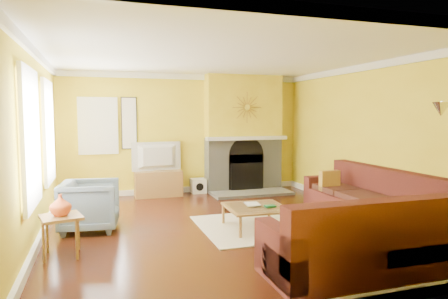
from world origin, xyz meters
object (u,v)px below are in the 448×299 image
object	(u,v)px
sectional_sofa	(327,206)
side_table	(62,236)
coffee_table	(256,217)
media_console	(158,183)
armchair	(90,205)

from	to	relation	value
sectional_sofa	side_table	bearing A→B (deg)	175.46
coffee_table	side_table	world-z (taller)	side_table
media_console	side_table	xyz separation A→B (m)	(-1.71, -3.37, -0.02)
sectional_sofa	side_table	world-z (taller)	sectional_sofa
sectional_sofa	side_table	xyz separation A→B (m)	(-3.65, 0.29, -0.19)
armchair	side_table	bearing A→B (deg)	170.34
media_console	side_table	distance (m)	3.78
media_console	armchair	distance (m)	2.67
media_console	armchair	world-z (taller)	armchair
coffee_table	media_console	world-z (taller)	media_console
sectional_sofa	coffee_table	size ratio (longest dim) A/B	3.86
media_console	armchair	size ratio (longest dim) A/B	1.19
side_table	armchair	bearing A→B (deg)	73.23
coffee_table	armchair	xyz separation A→B (m)	(-2.47, 0.71, 0.21)
armchair	sectional_sofa	bearing A→B (deg)	-105.52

